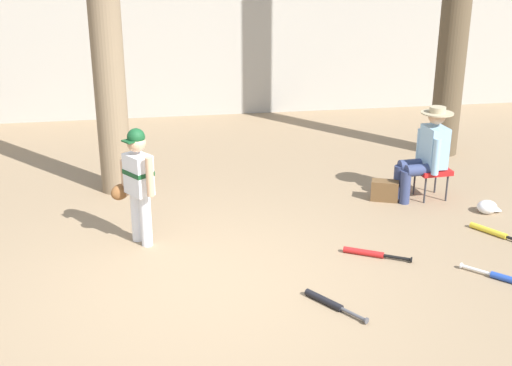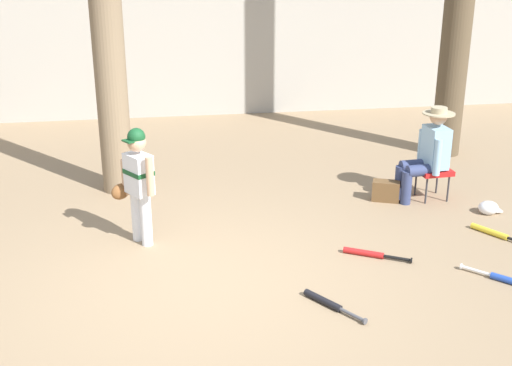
{
  "view_description": "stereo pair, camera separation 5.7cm",
  "coord_description": "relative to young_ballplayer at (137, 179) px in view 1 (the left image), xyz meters",
  "views": [
    {
      "loc": [
        -0.4,
        -5.69,
        3.2
      ],
      "look_at": [
        0.67,
        0.79,
        0.75
      ],
      "focal_mm": 47.01,
      "sensor_mm": 36.0,
      "label": 1
    },
    {
      "loc": [
        -0.34,
        -5.7,
        3.2
      ],
      "look_at": [
        0.67,
        0.79,
        0.75
      ],
      "focal_mm": 47.01,
      "sensor_mm": 36.0,
      "label": 2
    }
  ],
  "objects": [
    {
      "name": "bat_black_composite",
      "position": [
        1.69,
        -1.64,
        -0.71
      ],
      "size": [
        0.45,
        0.62,
        0.07
      ],
      "color": "black",
      "rests_on": "ground"
    },
    {
      "name": "batting_helmet_white",
      "position": [
        4.17,
        0.17,
        -0.67
      ],
      "size": [
        0.29,
        0.22,
        0.17
      ],
      "color": "silver",
      "rests_on": "ground"
    },
    {
      "name": "concrete_back_wall",
      "position": [
        0.56,
        5.58,
        0.47
      ],
      "size": [
        18.0,
        0.36,
        2.43
      ],
      "primitive_type": "cube",
      "color": "#ADA89E",
      "rests_on": "ground"
    },
    {
      "name": "bat_yellow_trainer",
      "position": [
        3.93,
        -0.45,
        -0.71
      ],
      "size": [
        0.45,
        0.67,
        0.07
      ],
      "color": "yellow",
      "rests_on": "ground"
    },
    {
      "name": "handbag_beside_stool",
      "position": [
        3.07,
        0.76,
        -0.61
      ],
      "size": [
        0.38,
        0.29,
        0.26
      ],
      "primitive_type": "cube",
      "rotation": [
        0.0,
        0.0,
        -0.38
      ],
      "color": "brown",
      "rests_on": "ground"
    },
    {
      "name": "bat_red_barrel",
      "position": [
        2.37,
        -0.73,
        -0.71
      ],
      "size": [
        0.66,
        0.41,
        0.07
      ],
      "color": "red",
      "rests_on": "ground"
    },
    {
      "name": "young_ballplayer",
      "position": [
        0.0,
        0.0,
        0.0
      ],
      "size": [
        0.51,
        0.51,
        1.31
      ],
      "color": "white",
      "rests_on": "ground"
    },
    {
      "name": "ground_plane",
      "position": [
        0.56,
        -1.13,
        -0.74
      ],
      "size": [
        60.0,
        60.0,
        0.0
      ],
      "primitive_type": "plane",
      "color": "#937A5B"
    },
    {
      "name": "seated_spectator",
      "position": [
        3.58,
        0.74,
        -0.1
      ],
      "size": [
        0.67,
        0.53,
        1.2
      ],
      "color": "navy",
      "rests_on": "ground"
    },
    {
      "name": "folding_stool",
      "position": [
        3.68,
        0.75,
        -0.38
      ],
      "size": [
        0.43,
        0.43,
        0.41
      ],
      "color": "red",
      "rests_on": "ground"
    },
    {
      "name": "bat_blue_youth",
      "position": [
        3.54,
        -1.49,
        -0.71
      ],
      "size": [
        0.57,
        0.6,
        0.07
      ],
      "color": "#2347AD",
      "rests_on": "ground"
    }
  ]
}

